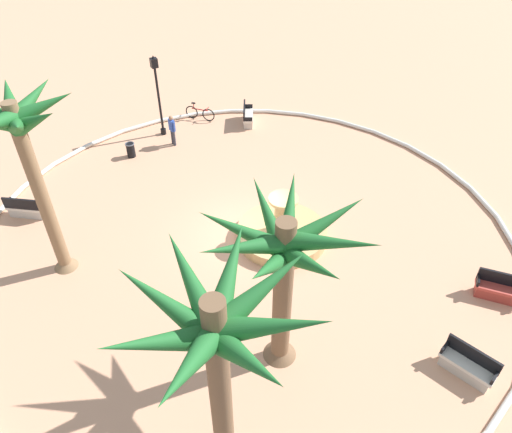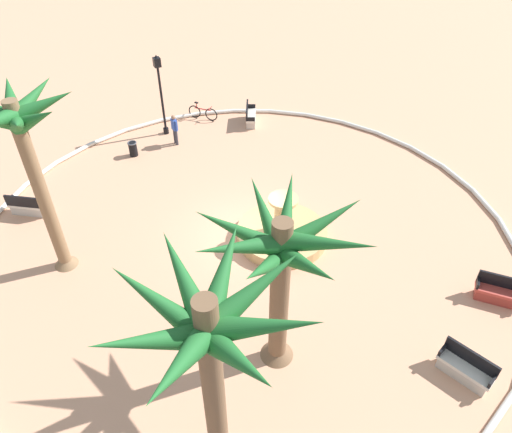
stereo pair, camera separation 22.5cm
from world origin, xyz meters
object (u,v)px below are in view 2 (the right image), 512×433
object	(u,v)px
palm_tree_by_curb	(23,141)
trash_bin	(133,149)
person_cyclist_helmet	(175,128)
palm_tree_near_fountain	(210,345)
bench_east	(250,117)
bicycle_red_frame	(203,113)
bench_southeast	(465,369)
lamppost	(161,89)
fountain	(282,233)
bench_north	(29,207)
palm_tree_mid_plaza	(281,259)
bench_west	(499,293)

from	to	relation	value
palm_tree_by_curb	trash_bin	size ratio (longest dim) A/B	9.36
palm_tree_by_curb	person_cyclist_helmet	xyz separation A→B (m)	(-6.56, -6.31, -4.37)
trash_bin	person_cyclist_helmet	world-z (taller)	person_cyclist_helmet
palm_tree_near_fountain	trash_bin	size ratio (longest dim) A/B	9.09
bench_east	bicycle_red_frame	xyz separation A→B (m)	(2.13, -1.57, 0.04)
bench_east	bench_southeast	world-z (taller)	same
palm_tree_near_fountain	palm_tree_by_curb	bearing A→B (deg)	-76.57
palm_tree_near_fountain	lamppost	world-z (taller)	palm_tree_near_fountain
lamppost	bicycle_red_frame	distance (m)	3.16
palm_tree_by_curb	bench_east	distance (m)	13.64
fountain	trash_bin	size ratio (longest dim) A/B	4.82
bench_north	person_cyclist_helmet	distance (m)	7.78
bench_southeast	palm_tree_mid_plaza	bearing A→B (deg)	-34.78
fountain	bench_east	distance (m)	9.46
person_cyclist_helmet	palm_tree_by_curb	bearing A→B (deg)	43.93
bench_west	person_cyclist_helmet	world-z (taller)	person_cyclist_helmet
palm_tree_mid_plaza	bicycle_red_frame	distance (m)	15.99
palm_tree_near_fountain	bench_east	size ratio (longest dim) A/B	4.03
bench_west	palm_tree_near_fountain	bearing A→B (deg)	3.71
bench_west	bicycle_red_frame	distance (m)	17.09
fountain	trash_bin	xyz separation A→B (m)	(3.46, -8.60, 0.09)
fountain	bench_west	distance (m)	7.89
bench_east	fountain	bearing A→B (deg)	70.82
palm_tree_mid_plaza	person_cyclist_helmet	distance (m)	13.73
fountain	lamppost	size ratio (longest dim) A/B	0.84
bench_southeast	trash_bin	world-z (taller)	bench_southeast
palm_tree_mid_plaza	bench_north	world-z (taller)	palm_tree_mid_plaza
palm_tree_by_curb	bench_north	bearing A→B (deg)	-78.32
bicycle_red_frame	lamppost	bearing A→B (deg)	13.60
person_cyclist_helmet	bench_southeast	bearing A→B (deg)	100.32
palm_tree_by_curb	bicycle_red_frame	size ratio (longest dim) A/B	5.21
bench_east	bench_southeast	xyz separation A→B (m)	(1.35, 16.66, 0.00)
trash_bin	bicycle_red_frame	size ratio (longest dim) A/B	0.56
palm_tree_near_fountain	bicycle_red_frame	xyz separation A→B (m)	(-6.58, -17.30, -4.70)
palm_tree_near_fountain	bench_east	bearing A→B (deg)	-118.97
trash_bin	bench_north	bearing A→B (deg)	25.74
bench_east	bench_north	xyz separation A→B (m)	(11.68, 2.80, 0.00)
fountain	person_cyclist_helmet	world-z (taller)	fountain
palm_tree_by_curb	bench_southeast	xyz separation A→B (m)	(-9.54, 10.09, -4.92)
palm_tree_mid_plaza	bicycle_red_frame	size ratio (longest dim) A/B	4.27
fountain	palm_tree_mid_plaza	world-z (taller)	palm_tree_mid_plaza
fountain	trash_bin	bearing A→B (deg)	-68.11
fountain	trash_bin	distance (m)	9.27
bench_west	lamppost	world-z (taller)	lamppost
bench_east	person_cyclist_helmet	world-z (taller)	person_cyclist_helmet
palm_tree_mid_plaza	lamppost	bearing A→B (deg)	-95.67
palm_tree_near_fountain	person_cyclist_helmet	bearing A→B (deg)	-105.76
bench_north	bench_southeast	xyz separation A→B (m)	(-10.32, 13.86, 0.00)
trash_bin	fountain	bearing A→B (deg)	111.89
person_cyclist_helmet	palm_tree_mid_plaza	bearing A→B (deg)	83.35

